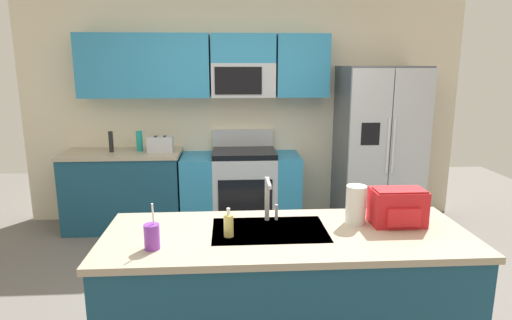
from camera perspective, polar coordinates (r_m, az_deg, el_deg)
name	(u,v)px	position (r m, az deg, el deg)	size (l,w,h in m)	color
ground_plane	(255,306)	(3.61, -0.10, -18.65)	(9.00, 9.00, 0.00)	#66605B
kitchen_wall_unit	(232,98)	(5.19, -3.12, 8.10)	(5.20, 0.43, 2.60)	beige
back_counter	(124,190)	(5.23, -16.93, -3.78)	(1.32, 0.63, 0.90)	navy
range_oven	(241,188)	(5.09, -1.98, -3.76)	(1.36, 0.61, 1.10)	#B7BABF
refrigerator	(378,148)	(5.20, 15.77, 1.56)	(0.90, 0.76, 1.85)	#4C4F54
island_counter	(286,301)	(2.79, 3.95, -18.03)	(2.16, 0.81, 0.90)	navy
toaster	(161,144)	(4.98, -12.45, 2.03)	(0.28, 0.16, 0.18)	#B7BABF
pepper_mill	(111,142)	(5.13, -18.54, 2.29)	(0.05, 0.05, 0.23)	black
bottle_teal	(140,141)	(5.10, -15.08, 2.42)	(0.07, 0.07, 0.23)	teal
sink_faucet	(268,196)	(2.70, 1.64, -4.74)	(0.08, 0.21, 0.28)	#B7BABF
drink_cup_purple	(152,236)	(2.41, -13.53, -9.74)	(0.08, 0.08, 0.26)	purple
soap_dispenser	(229,225)	(2.51, -3.63, -8.54)	(0.06, 0.06, 0.17)	#D8CC66
paper_towel_roll	(356,205)	(2.76, 13.00, -5.74)	(0.12, 0.12, 0.24)	white
backpack	(398,206)	(2.81, 18.16, -5.80)	(0.32, 0.22, 0.23)	red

